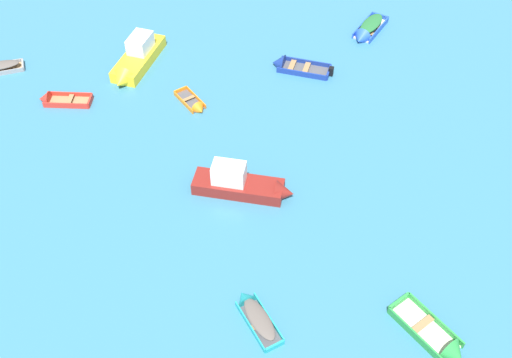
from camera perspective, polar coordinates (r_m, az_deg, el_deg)
The scene contains 8 objects.
rowboat_turquoise_near_right at distance 28.70m, azimuth -0.19°, elevation -12.21°, with size 1.78×3.34×0.94m.
rowboat_blue_far_right at distance 45.73m, azimuth 10.25°, elevation 13.38°, with size 3.63×3.64×1.23m.
rowboat_red_foreground_center at distance 40.98m, azimuth -18.12°, elevation 6.97°, with size 3.46×1.97×1.04m.
rowboat_deep_blue_outer_right at distance 41.87m, azimuth 3.09°, elevation 10.42°, with size 4.04×3.09×1.30m.
rowboat_orange_far_left at distance 38.76m, azimuth -5.60°, elevation 6.73°, with size 1.84×2.84×0.89m.
motor_launch_maroon_near_camera at distance 33.06m, azimuth -1.14°, elevation -0.50°, with size 5.54×3.51×2.12m.
rowboat_green_center at distance 29.14m, azimuth 16.84°, elevation -14.39°, with size 2.71×3.99×1.27m.
motor_launch_yellow_midfield_right at distance 42.45m, azimuth -11.07°, elevation 10.80°, with size 4.34×5.71×2.13m.
Camera 1 is at (-5.50, 3.19, 24.76)m, focal length 43.23 mm.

